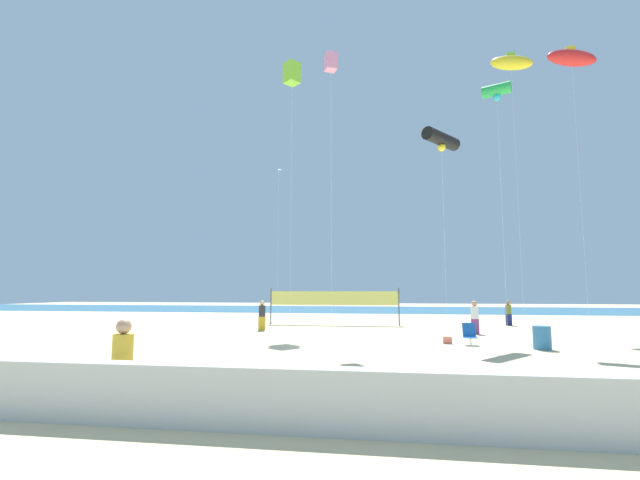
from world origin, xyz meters
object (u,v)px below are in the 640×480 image
at_px(kite_lime_box, 292,74).
at_px(kite_black_tube, 441,140).
at_px(kite_green_diamond, 279,177).
at_px(beach_handbag, 447,340).
at_px(beachgoer_charcoal_shirt, 262,314).
at_px(kite_yellow_inflatable, 511,63).
at_px(kite_red_inflatable, 571,58).
at_px(kite_pink_box, 331,63).
at_px(kite_green_tube, 497,91).
at_px(folding_beach_chair, 470,333).
at_px(volleyball_net, 333,300).
at_px(beachgoer_olive_shirt, 508,312).
at_px(toddler_figure, 149,385).
at_px(trash_barrel, 542,338).
at_px(mother_figure, 122,361).
at_px(beachgoer_white_shirt, 475,316).

bearing_deg(kite_lime_box, kite_black_tube, -33.46).
bearing_deg(kite_green_diamond, beach_handbag, -56.44).
relative_size(beachgoer_charcoal_shirt, kite_lime_box, 0.10).
height_order(kite_black_tube, kite_yellow_inflatable, kite_yellow_inflatable).
relative_size(kite_red_inflatable, kite_pink_box, 1.11).
height_order(beach_handbag, kite_green_tube, kite_green_tube).
height_order(beachgoer_charcoal_shirt, folding_beach_chair, beachgoer_charcoal_shirt).
distance_m(folding_beach_chair, volleyball_net, 12.11).
bearing_deg(kite_red_inflatable, beachgoer_olive_shirt, 129.11).
xyz_separation_m(beach_handbag, kite_green_tube, (3.09, 2.73, 12.05)).
relative_size(beachgoer_olive_shirt, kite_red_inflatable, 0.10).
distance_m(kite_pink_box, kite_yellow_inflatable, 13.33).
xyz_separation_m(toddler_figure, folding_beach_chair, (7.71, 11.52, -0.01)).
relative_size(toddler_figure, kite_green_diamond, 0.07).
distance_m(volleyball_net, kite_yellow_inflatable, 19.42).
height_order(toddler_figure, folding_beach_chair, folding_beach_chair).
distance_m(trash_barrel, beach_handbag, 3.62).
bearing_deg(kite_red_inflatable, folding_beach_chair, -136.22).
bearing_deg(trash_barrel, mother_figure, -135.91).
xyz_separation_m(trash_barrel, kite_green_diamond, (-15.53, 19.68, 11.89)).
height_order(trash_barrel, kite_pink_box, kite_pink_box).
bearing_deg(kite_pink_box, kite_black_tube, -2.49).
distance_m(kite_green_diamond, kite_yellow_inflatable, 20.46).
bearing_deg(beachgoer_white_shirt, beach_handbag, 138.63).
bearing_deg(kite_green_tube, beach_handbag, -138.50).
distance_m(beachgoer_white_shirt, kite_pink_box, 15.36).
bearing_deg(folding_beach_chair, toddler_figure, -165.25).
xyz_separation_m(beachgoer_white_shirt, folding_beach_chair, (-1.08, -4.91, -0.44)).
relative_size(volleyball_net, kite_yellow_inflatable, 0.48).
bearing_deg(toddler_figure, beach_handbag, 32.33).
relative_size(beach_handbag, kite_green_diamond, 0.03).
relative_size(beachgoer_olive_shirt, volleyball_net, 0.19).
bearing_deg(kite_green_tube, kite_red_inflatable, 38.27).
xyz_separation_m(mother_figure, beachgoer_olive_shirt, (12.52, 22.55, -0.05)).
bearing_deg(beach_handbag, kite_lime_box, 136.52).
height_order(volleyball_net, kite_yellow_inflatable, kite_yellow_inflatable).
bearing_deg(kite_yellow_inflatable, mother_figure, -121.57).
relative_size(beachgoer_white_shirt, beachgoer_olive_shirt, 1.07).
distance_m(kite_green_diamond, kite_green_tube, 21.84).
distance_m(beach_handbag, kite_lime_box, 20.55).
bearing_deg(kite_pink_box, folding_beach_chair, -24.81).
relative_size(toddler_figure, kite_yellow_inflatable, 0.05).
distance_m(kite_red_inflatable, kite_pink_box, 14.31).
height_order(volleyball_net, kite_lime_box, kite_lime_box).
xyz_separation_m(beachgoer_olive_shirt, kite_yellow_inflatable, (0.60, -1.19, 16.21)).
bearing_deg(beachgoer_olive_shirt, kite_red_inflatable, -16.25).
height_order(folding_beach_chair, volleyball_net, volleyball_net).
xyz_separation_m(beach_handbag, kite_red_inflatable, (8.29, 6.84, 15.55)).
relative_size(beachgoer_white_shirt, volleyball_net, 0.20).
height_order(beachgoer_charcoal_shirt, trash_barrel, beachgoer_charcoal_shirt).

